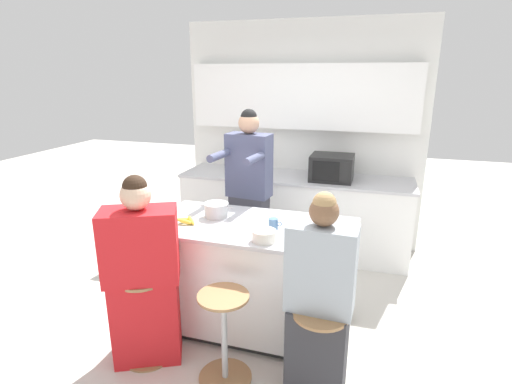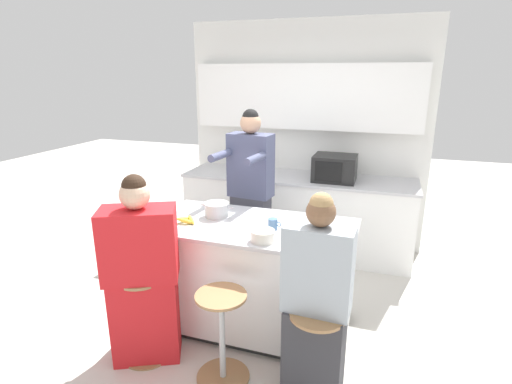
{
  "view_description": "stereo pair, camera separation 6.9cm",
  "coord_description": "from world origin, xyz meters",
  "px_view_note": "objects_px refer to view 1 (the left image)",
  "views": [
    {
      "loc": [
        0.9,
        -2.85,
        2.1
      ],
      "look_at": [
        0.0,
        0.08,
        1.18
      ],
      "focal_mm": 28.0,
      "sensor_mm": 36.0,
      "label": 1
    },
    {
      "loc": [
        0.97,
        -2.83,
        2.1
      ],
      "look_at": [
        0.0,
        0.08,
        1.18
      ],
      "focal_mm": 28.0,
      "sensor_mm": 36.0,
      "label": 2
    }
  ],
  "objects_px": {
    "fruit_bowl": "(317,238)",
    "potted_plant": "(238,163)",
    "kitchen_island": "(253,276)",
    "bar_stool_center": "(224,336)",
    "juice_carton": "(157,218)",
    "banana_bunch": "(187,220)",
    "coffee_cup_near": "(273,224)",
    "bar_stool_rightmost": "(318,356)",
    "coffee_cup_far": "(293,226)",
    "person_cooking": "(249,200)",
    "person_seated_near": "(319,311)",
    "bar_stool_leftmost": "(145,316)",
    "cooking_pot": "(216,210)",
    "person_wrapped_blanket": "(143,278)",
    "microwave": "(332,168)"
  },
  "relations": [
    {
      "from": "fruit_bowl",
      "to": "coffee_cup_near",
      "type": "xyz_separation_m",
      "value": [
        -0.37,
        0.18,
        0.0
      ]
    },
    {
      "from": "bar_stool_center",
      "to": "coffee_cup_far",
      "type": "xyz_separation_m",
      "value": [
        0.34,
        0.64,
        0.61
      ]
    },
    {
      "from": "coffee_cup_far",
      "to": "potted_plant",
      "type": "relative_size",
      "value": 0.46
    },
    {
      "from": "bar_stool_rightmost",
      "to": "coffee_cup_near",
      "type": "relative_size",
      "value": 6.29
    },
    {
      "from": "kitchen_island",
      "to": "potted_plant",
      "type": "relative_size",
      "value": 7.26
    },
    {
      "from": "cooking_pot",
      "to": "banana_bunch",
      "type": "relative_size",
      "value": 1.63
    },
    {
      "from": "person_cooking",
      "to": "person_wrapped_blanket",
      "type": "xyz_separation_m",
      "value": [
        -0.36,
        -1.38,
        -0.21
      ]
    },
    {
      "from": "person_seated_near",
      "to": "coffee_cup_far",
      "type": "height_order",
      "value": "person_seated_near"
    },
    {
      "from": "juice_carton",
      "to": "fruit_bowl",
      "type": "bearing_deg",
      "value": 2.72
    },
    {
      "from": "person_wrapped_blanket",
      "to": "cooking_pot",
      "type": "bearing_deg",
      "value": 42.81
    },
    {
      "from": "bar_stool_center",
      "to": "coffee_cup_near",
      "type": "height_order",
      "value": "coffee_cup_near"
    },
    {
      "from": "person_wrapped_blanket",
      "to": "juice_carton",
      "type": "bearing_deg",
      "value": 74.5
    },
    {
      "from": "person_cooking",
      "to": "juice_carton",
      "type": "xyz_separation_m",
      "value": [
        -0.42,
        -1.03,
        0.12
      ]
    },
    {
      "from": "cooking_pot",
      "to": "coffee_cup_near",
      "type": "xyz_separation_m",
      "value": [
        0.53,
        -0.13,
        -0.02
      ]
    },
    {
      "from": "cooking_pot",
      "to": "fruit_bowl",
      "type": "relative_size",
      "value": 1.63
    },
    {
      "from": "kitchen_island",
      "to": "bar_stool_leftmost",
      "type": "relative_size",
      "value": 2.44
    },
    {
      "from": "microwave",
      "to": "person_cooking",
      "type": "bearing_deg",
      "value": -129.74
    },
    {
      "from": "coffee_cup_far",
      "to": "juice_carton",
      "type": "height_order",
      "value": "juice_carton"
    },
    {
      "from": "person_cooking",
      "to": "microwave",
      "type": "relative_size",
      "value": 3.77
    },
    {
      "from": "kitchen_island",
      "to": "cooking_pot",
      "type": "height_order",
      "value": "cooking_pot"
    },
    {
      "from": "kitchen_island",
      "to": "bar_stool_center",
      "type": "relative_size",
      "value": 2.44
    },
    {
      "from": "bar_stool_leftmost",
      "to": "cooking_pot",
      "type": "xyz_separation_m",
      "value": [
        0.3,
        0.7,
        0.64
      ]
    },
    {
      "from": "fruit_bowl",
      "to": "potted_plant",
      "type": "bearing_deg",
      "value": 124.13
    },
    {
      "from": "person_wrapped_blanket",
      "to": "bar_stool_leftmost",
      "type": "bearing_deg",
      "value": 128.72
    },
    {
      "from": "kitchen_island",
      "to": "coffee_cup_far",
      "type": "xyz_separation_m",
      "value": [
        0.34,
        -0.03,
        0.5
      ]
    },
    {
      "from": "person_wrapped_blanket",
      "to": "cooking_pot",
      "type": "relative_size",
      "value": 4.84
    },
    {
      "from": "cooking_pot",
      "to": "coffee_cup_near",
      "type": "height_order",
      "value": "cooking_pot"
    },
    {
      "from": "person_cooking",
      "to": "person_seated_near",
      "type": "relative_size",
      "value": 1.23
    },
    {
      "from": "coffee_cup_near",
      "to": "banana_bunch",
      "type": "xyz_separation_m",
      "value": [
        -0.7,
        -0.09,
        -0.02
      ]
    },
    {
      "from": "person_wrapped_blanket",
      "to": "microwave",
      "type": "height_order",
      "value": "person_wrapped_blanket"
    },
    {
      "from": "fruit_bowl",
      "to": "coffee_cup_near",
      "type": "height_order",
      "value": "coffee_cup_near"
    },
    {
      "from": "bar_stool_center",
      "to": "person_seated_near",
      "type": "relative_size",
      "value": 0.47
    },
    {
      "from": "fruit_bowl",
      "to": "juice_carton",
      "type": "relative_size",
      "value": 1.09
    },
    {
      "from": "bar_stool_leftmost",
      "to": "juice_carton",
      "type": "xyz_separation_m",
      "value": [
        -0.04,
        0.34,
        0.65
      ]
    },
    {
      "from": "bar_stool_rightmost",
      "to": "person_cooking",
      "type": "bearing_deg",
      "value": 123.21
    },
    {
      "from": "cooking_pot",
      "to": "kitchen_island",
      "type": "bearing_deg",
      "value": -13.46
    },
    {
      "from": "cooking_pot",
      "to": "person_seated_near",
      "type": "bearing_deg",
      "value": -35.87
    },
    {
      "from": "juice_carton",
      "to": "banana_bunch",
      "type": "bearing_deg",
      "value": 39.55
    },
    {
      "from": "person_seated_near",
      "to": "potted_plant",
      "type": "xyz_separation_m",
      "value": [
        -1.35,
        2.27,
        0.39
      ]
    },
    {
      "from": "fruit_bowl",
      "to": "bar_stool_leftmost",
      "type": "bearing_deg",
      "value": -161.75
    },
    {
      "from": "person_cooking",
      "to": "banana_bunch",
      "type": "bearing_deg",
      "value": -98.93
    },
    {
      "from": "person_cooking",
      "to": "person_seated_near",
      "type": "height_order",
      "value": "person_cooking"
    },
    {
      "from": "coffee_cup_near",
      "to": "potted_plant",
      "type": "height_order",
      "value": "potted_plant"
    },
    {
      "from": "bar_stool_rightmost",
      "to": "coffee_cup_far",
      "type": "distance_m",
      "value": 0.95
    },
    {
      "from": "kitchen_island",
      "to": "bar_stool_rightmost",
      "type": "xyz_separation_m",
      "value": [
        0.65,
        -0.68,
        -0.12
      ]
    },
    {
      "from": "fruit_bowl",
      "to": "potted_plant",
      "type": "relative_size",
      "value": 0.81
    },
    {
      "from": "coffee_cup_near",
      "to": "coffee_cup_far",
      "type": "xyz_separation_m",
      "value": [
        0.16,
        0.01,
        -0.01
      ]
    },
    {
      "from": "coffee_cup_near",
      "to": "banana_bunch",
      "type": "relative_size",
      "value": 0.58
    },
    {
      "from": "person_wrapped_blanket",
      "to": "banana_bunch",
      "type": "relative_size",
      "value": 7.89
    },
    {
      "from": "bar_stool_center",
      "to": "juice_carton",
      "type": "xyz_separation_m",
      "value": [
        -0.7,
        0.38,
        0.65
      ]
    }
  ]
}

